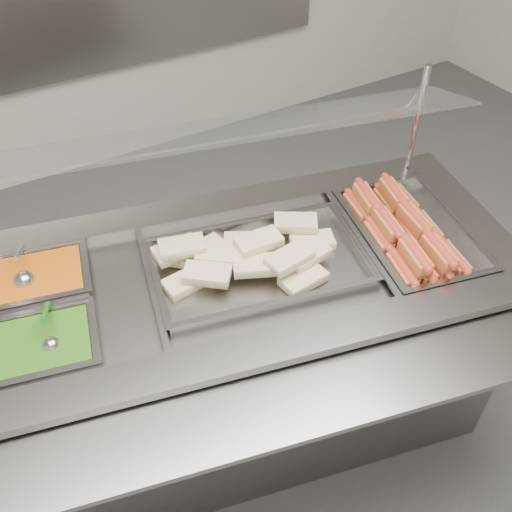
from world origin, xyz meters
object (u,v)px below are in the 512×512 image
pan_wraps (259,266)px  serving_spoon (50,339)px  steam_counter (244,349)px  pan_hotdogs (409,237)px  ladle (24,279)px  sneeze_guard (220,134)px

pan_wraps → serving_spoon: size_ratio=4.18×
steam_counter → pan_hotdogs: bearing=-13.0°
pan_hotdogs → ladle: bearing=161.3°
serving_spoon → steam_counter: bearing=0.7°
sneeze_guard → pan_hotdogs: size_ratio=2.73×
pan_hotdogs → serving_spoon: bearing=173.9°
sneeze_guard → ladle: (-0.63, 0.06, -0.33)m
ladle → serving_spoon: bearing=-89.0°
sneeze_guard → ladle: size_ratio=8.57×
pan_wraps → ladle: ladle is taller
ladle → serving_spoon: size_ratio=1.09×
pan_hotdogs → pan_wraps: (-0.51, 0.12, 0.01)m
sneeze_guard → pan_hotdogs: (0.52, -0.33, -0.37)m
ladle → pan_wraps: bearing=-23.0°
steam_counter → pan_wraps: 0.40m
steam_counter → pan_wraps: (0.05, -0.01, 0.39)m
pan_hotdogs → pan_wraps: bearing=167.0°
sneeze_guard → serving_spoon: size_ratio=9.30×
steam_counter → sneeze_guard: 0.78m
steam_counter → serving_spoon: bearing=-179.3°
pan_hotdogs → ladle: ladle is taller
sneeze_guard → pan_wraps: (0.01, -0.21, -0.36)m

